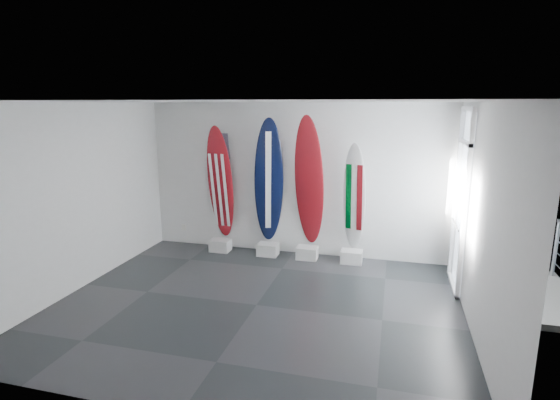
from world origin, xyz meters
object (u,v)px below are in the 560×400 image
(surfboard_usa, at_px, (220,183))
(surfboard_italy, at_px, (354,197))
(surfboard_navy, at_px, (269,182))
(surfboard_swiss, at_px, (309,182))

(surfboard_usa, relative_size, surfboard_italy, 1.15)
(surfboard_navy, xyz_separation_m, surfboard_italy, (1.66, 0.00, -0.22))
(surfboard_navy, bearing_deg, surfboard_usa, 160.70)
(surfboard_italy, bearing_deg, surfboard_navy, -161.31)
(surfboard_navy, relative_size, surfboard_italy, 1.23)
(surfboard_usa, relative_size, surfboard_swiss, 0.92)
(surfboard_usa, distance_m, surfboard_italy, 2.69)
(surfboard_swiss, bearing_deg, surfboard_usa, -171.10)
(surfboard_navy, bearing_deg, surfboard_italy, -19.30)
(surfboard_swiss, relative_size, surfboard_italy, 1.26)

